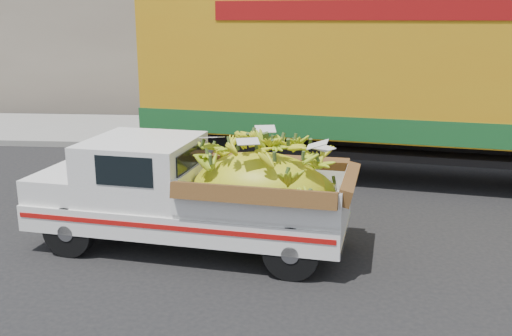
{
  "coord_description": "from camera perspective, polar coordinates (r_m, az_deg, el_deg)",
  "views": [
    {
      "loc": [
        -0.3,
        -8.2,
        3.22
      ],
      "look_at": [
        -0.98,
        -0.16,
        1.09
      ],
      "focal_mm": 40.0,
      "sensor_mm": 36.0,
      "label": 1
    }
  ],
  "objects": [
    {
      "name": "ground",
      "position": [
        8.81,
        6.48,
        -6.73
      ],
      "size": [
        100.0,
        100.0,
        0.0
      ],
      "primitive_type": "plane",
      "color": "black",
      "rests_on": "ground"
    },
    {
      "name": "curb",
      "position": [
        14.3,
        5.92,
        2.01
      ],
      "size": [
        60.0,
        0.25,
        0.15
      ],
      "primitive_type": "cube",
      "color": "gray",
      "rests_on": "ground"
    },
    {
      "name": "sidewalk",
      "position": [
        16.35,
        5.81,
        3.62
      ],
      "size": [
        60.0,
        4.0,
        0.14
      ],
      "primitive_type": "cube",
      "color": "gray",
      "rests_on": "ground"
    },
    {
      "name": "building_left",
      "position": [
        23.27,
        -14.85,
        12.55
      ],
      "size": [
        18.0,
        6.0,
        5.0
      ],
      "primitive_type": "cube",
      "color": "gray",
      "rests_on": "ground"
    },
    {
      "name": "pickup_truck",
      "position": [
        8.02,
        -4.38,
        -2.51
      ],
      "size": [
        4.65,
        2.28,
        1.56
      ],
      "rotation": [
        0.0,
        0.0,
        -0.15
      ],
      "color": "black",
      "rests_on": "ground"
    },
    {
      "name": "semi_trailer",
      "position": [
        11.85,
        18.13,
        8.76
      ],
      "size": [
        12.08,
        4.68,
        3.8
      ],
      "rotation": [
        0.0,
        0.0,
        -0.19
      ],
      "color": "black",
      "rests_on": "ground"
    }
  ]
}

